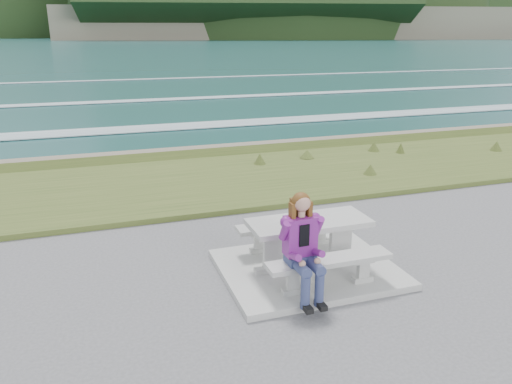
% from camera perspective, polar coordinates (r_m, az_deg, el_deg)
% --- Properties ---
extents(concrete_slab, '(2.60, 2.10, 0.10)m').
position_cam_1_polar(concrete_slab, '(7.74, 5.90, -8.73)').
color(concrete_slab, '#A8A9A3').
rests_on(concrete_slab, ground).
extents(picnic_table, '(1.80, 0.75, 0.75)m').
position_cam_1_polar(picnic_table, '(7.48, 6.05, -4.39)').
color(picnic_table, '#A8A9A3').
rests_on(picnic_table, concrete_slab).
extents(bench_landward, '(1.80, 0.35, 0.45)m').
position_cam_1_polar(bench_landward, '(7.00, 8.38, -8.21)').
color(bench_landward, '#A8A9A3').
rests_on(bench_landward, concrete_slab).
extents(bench_seaward, '(1.80, 0.35, 0.45)m').
position_cam_1_polar(bench_seaward, '(8.16, 3.97, -4.14)').
color(bench_seaward, '#A8A9A3').
rests_on(bench_seaward, concrete_slab).
extents(grass_verge, '(160.00, 4.50, 0.22)m').
position_cam_1_polar(grass_verge, '(12.16, -3.81, 1.15)').
color(grass_verge, '#384D1D').
rests_on(grass_verge, ground).
extents(shore_drop, '(160.00, 0.80, 2.20)m').
position_cam_1_polar(shore_drop, '(14.89, -6.71, 4.21)').
color(shore_drop, '#6F6353').
rests_on(shore_drop, ground).
extents(ocean, '(1600.00, 1600.00, 0.09)m').
position_cam_1_polar(ocean, '(31.93, -13.20, 8.07)').
color(ocean, '#1B4E4F').
rests_on(ocean, ground).
extents(headland_range, '(729.83, 363.95, 214.83)m').
position_cam_1_polar(headland_range, '(448.30, 7.31, 18.71)').
color(headland_range, '#6F6353').
rests_on(headland_range, ground).
extents(seated_woman, '(0.42, 0.73, 1.43)m').
position_cam_1_polar(seated_woman, '(6.64, 5.56, -7.91)').
color(seated_woman, navy).
rests_on(seated_woman, concrete_slab).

